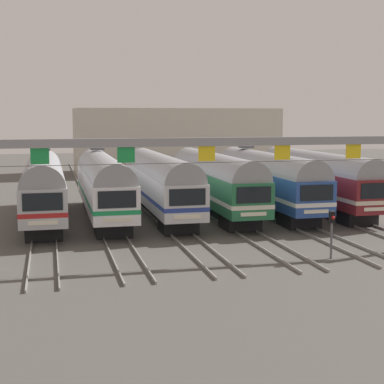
{
  "coord_description": "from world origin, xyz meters",
  "views": [
    {
      "loc": [
        -10.26,
        -43.52,
        7.6
      ],
      "look_at": [
        -0.43,
        -3.18,
        2.22
      ],
      "focal_mm": 54.95,
      "sensor_mm": 36.0,
      "label": 1
    }
  ],
  "objects_px": {
    "commuter_train_maroon": "(316,177)",
    "commuter_train_white": "(103,183)",
    "catenary_gantry": "(245,158)",
    "yard_signal_mast": "(332,225)",
    "commuter_train_blue": "(267,179)",
    "commuter_train_silver": "(160,181)",
    "commuter_train_stainless": "(44,184)",
    "commuter_train_green": "(215,180)"
  },
  "relations": [
    {
      "from": "commuter_train_maroon",
      "to": "commuter_train_white",
      "type": "bearing_deg",
      "value": 179.99
    },
    {
      "from": "catenary_gantry",
      "to": "yard_signal_mast",
      "type": "bearing_deg",
      "value": -23.52
    },
    {
      "from": "commuter_train_blue",
      "to": "commuter_train_maroon",
      "type": "bearing_deg",
      "value": -0.06
    },
    {
      "from": "commuter_train_maroon",
      "to": "commuter_train_silver",
      "type": "bearing_deg",
      "value": 180.0
    },
    {
      "from": "catenary_gantry",
      "to": "commuter_train_maroon",
      "type": "bearing_deg",
      "value": 51.55
    },
    {
      "from": "commuter_train_maroon",
      "to": "yard_signal_mast",
      "type": "distance_m",
      "value": 16.67
    },
    {
      "from": "commuter_train_maroon",
      "to": "catenary_gantry",
      "type": "distance_m",
      "value": 17.44
    },
    {
      "from": "commuter_train_maroon",
      "to": "commuter_train_stainless",
      "type": "bearing_deg",
      "value": 179.99
    },
    {
      "from": "commuter_train_stainless",
      "to": "commuter_train_maroon",
      "type": "height_order",
      "value": "commuter_train_stainless"
    },
    {
      "from": "yard_signal_mast",
      "to": "commuter_train_blue",
      "type": "bearing_deg",
      "value": 82.06
    },
    {
      "from": "commuter_train_green",
      "to": "yard_signal_mast",
      "type": "distance_m",
      "value": 15.53
    },
    {
      "from": "commuter_train_white",
      "to": "catenary_gantry",
      "type": "height_order",
      "value": "catenary_gantry"
    },
    {
      "from": "commuter_train_white",
      "to": "yard_signal_mast",
      "type": "height_order",
      "value": "commuter_train_white"
    },
    {
      "from": "commuter_train_silver",
      "to": "catenary_gantry",
      "type": "bearing_deg",
      "value": -80.98
    },
    {
      "from": "commuter_train_stainless",
      "to": "commuter_train_green",
      "type": "xyz_separation_m",
      "value": [
        12.86,
        -0.0,
        -0.0
      ]
    },
    {
      "from": "yard_signal_mast",
      "to": "commuter_train_maroon",
      "type": "bearing_deg",
      "value": 67.29
    },
    {
      "from": "commuter_train_stainless",
      "to": "commuter_train_silver",
      "type": "bearing_deg",
      "value": -0.03
    },
    {
      "from": "commuter_train_white",
      "to": "commuter_train_maroon",
      "type": "bearing_deg",
      "value": -0.01
    },
    {
      "from": "commuter_train_silver",
      "to": "commuter_train_green",
      "type": "bearing_deg",
      "value": 0.0
    },
    {
      "from": "commuter_train_stainless",
      "to": "commuter_train_white",
      "type": "distance_m",
      "value": 4.29
    },
    {
      "from": "commuter_train_stainless",
      "to": "catenary_gantry",
      "type": "relative_size",
      "value": 0.68
    },
    {
      "from": "commuter_train_blue",
      "to": "yard_signal_mast",
      "type": "height_order",
      "value": "commuter_train_blue"
    },
    {
      "from": "commuter_train_stainless",
      "to": "yard_signal_mast",
      "type": "relative_size",
      "value": 6.92
    },
    {
      "from": "commuter_train_maroon",
      "to": "commuter_train_green",
      "type": "bearing_deg",
      "value": 180.0
    },
    {
      "from": "commuter_train_stainless",
      "to": "commuter_train_silver",
      "type": "distance_m",
      "value": 8.57
    },
    {
      "from": "commuter_train_stainless",
      "to": "commuter_train_blue",
      "type": "relative_size",
      "value": 1.0
    },
    {
      "from": "commuter_train_white",
      "to": "catenary_gantry",
      "type": "xyz_separation_m",
      "value": [
        6.43,
        -13.5,
        2.68
      ]
    },
    {
      "from": "commuter_train_white",
      "to": "commuter_train_silver",
      "type": "distance_m",
      "value": 4.29
    },
    {
      "from": "commuter_train_silver",
      "to": "catenary_gantry",
      "type": "distance_m",
      "value": 13.92
    },
    {
      "from": "catenary_gantry",
      "to": "commuter_train_silver",
      "type": "bearing_deg",
      "value": 99.02
    },
    {
      "from": "commuter_train_silver",
      "to": "commuter_train_green",
      "type": "height_order",
      "value": "same"
    },
    {
      "from": "commuter_train_stainless",
      "to": "commuter_train_green",
      "type": "bearing_deg",
      "value": -0.02
    },
    {
      "from": "commuter_train_white",
      "to": "yard_signal_mast",
      "type": "relative_size",
      "value": 6.92
    },
    {
      "from": "commuter_train_stainless",
      "to": "commuter_train_white",
      "type": "height_order",
      "value": "same"
    },
    {
      "from": "commuter_train_stainless",
      "to": "yard_signal_mast",
      "type": "xyz_separation_m",
      "value": [
        15.0,
        -15.36,
        -0.86
      ]
    },
    {
      "from": "commuter_train_white",
      "to": "commuter_train_blue",
      "type": "distance_m",
      "value": 12.86
    },
    {
      "from": "commuter_train_silver",
      "to": "commuter_train_green",
      "type": "relative_size",
      "value": 1.0
    },
    {
      "from": "commuter_train_green",
      "to": "commuter_train_blue",
      "type": "relative_size",
      "value": 1.0
    },
    {
      "from": "commuter_train_blue",
      "to": "commuter_train_maroon",
      "type": "relative_size",
      "value": 1.0
    },
    {
      "from": "commuter_train_white",
      "to": "commuter_train_silver",
      "type": "relative_size",
      "value": 1.0
    },
    {
      "from": "commuter_train_white",
      "to": "commuter_train_maroon",
      "type": "relative_size",
      "value": 1.0
    },
    {
      "from": "commuter_train_blue",
      "to": "commuter_train_silver",
      "type": "bearing_deg",
      "value": -179.97
    }
  ]
}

